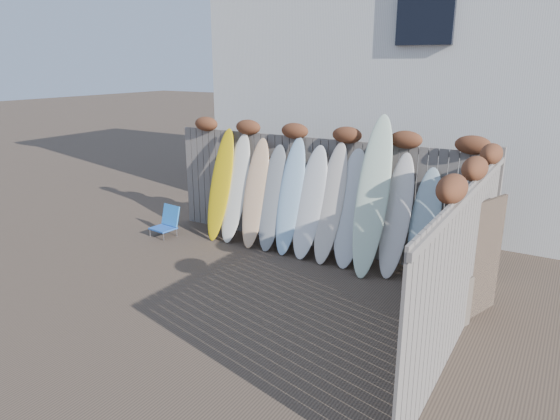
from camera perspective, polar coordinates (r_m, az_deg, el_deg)
The scene contains 18 objects.
ground at distance 7.38m, azimuth -4.92°, elevation -9.76°, with size 80.00×80.00×0.00m, color #493A2D.
back_fence at distance 8.88m, azimuth 4.34°, elevation 2.96°, with size 6.05×0.28×2.24m.
right_fence at distance 6.03m, azimuth 20.14°, elevation -5.10°, with size 0.28×4.40×2.24m.
house at distance 12.30m, azimuth 15.57°, elevation 15.68°, with size 8.50×5.50×6.33m.
beach_chair at distance 9.99m, azimuth -12.80°, elevation -1.33°, with size 0.48×0.50×0.58m.
wooden_crate at distance 6.87m, azimuth 17.98°, elevation -9.54°, with size 0.57×0.48×0.67m, color #4E443A.
lattice_panel at distance 6.96m, azimuth 21.73°, elevation -5.40°, with size 0.04×1.07×1.60m, color #3E3025.
surfboard_0 at distance 9.52m, azimuth -6.80°, elevation 2.90°, with size 0.45×0.07×2.16m, color #E5BA0B.
surfboard_1 at distance 9.37m, azimuth -5.11°, elevation 2.48°, with size 0.52×0.07×2.07m, color white.
surfboard_2 at distance 9.08m, azimuth -2.82°, elevation 1.94°, with size 0.46×0.07×2.03m, color #F9C389.
surfboard_3 at distance 8.91m, azimuth -0.87°, elevation 1.38°, with size 0.47×0.07×1.94m, color gray.
surfboard_4 at distance 8.73m, azimuth 1.20°, elevation 1.59°, with size 0.45×0.07×2.10m, color #A0C7E6.
surfboard_5 at distance 8.54m, azimuth 3.44°, elevation 0.87°, with size 0.54×0.07×1.99m, color white.
surfboard_6 at distance 8.36m, azimuth 5.80°, elevation 0.74°, with size 0.47×0.07×2.08m, color beige.
surfboard_7 at distance 8.25m, azimuth 8.07°, elevation 0.17°, with size 0.52×0.07×2.00m, color silver.
surfboard_8 at distance 7.93m, azimuth 10.50°, elevation 1.54°, with size 0.51×0.07×2.60m, color silver.
surfboard_9 at distance 7.98m, azimuth 13.15°, elevation -0.64°, with size 0.45×0.07×2.00m, color silver.
surfboard_10 at distance 7.95m, azimuth 16.16°, elevation -1.67°, with size 0.45×0.07×1.80m, color #A1BCC4.
Camera 1 is at (3.96, -5.31, 3.26)m, focal length 32.00 mm.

